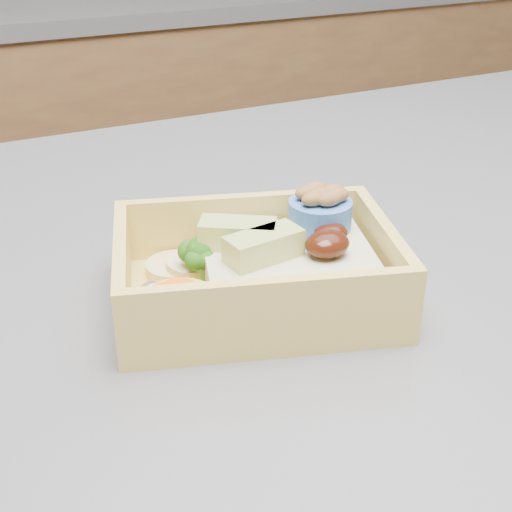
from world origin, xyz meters
name	(u,v)px	position (x,y,z in m)	size (l,w,h in m)	color
back_cabinets	(60,12)	(0.00, 1.23, 0.89)	(3.20, 0.62, 2.30)	brown
bento_box	(264,270)	(-0.16, -0.04, 0.94)	(0.19, 0.16, 0.06)	#D6BB58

